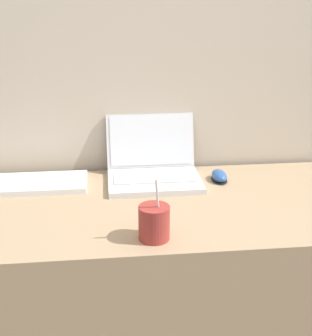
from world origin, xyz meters
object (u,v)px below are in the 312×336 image
Objects in this scene: drink_cup at (154,222)px; external_keyboard at (24,184)px; computer_mouse at (219,176)px; laptop at (153,167)px.

drink_cup reaches higher than external_keyboard.
computer_mouse reaches higher than external_keyboard.
laptop reaches higher than drink_cup.
laptop is at bearing 84.43° from drink_cup.
computer_mouse is 0.67m from external_keyboard.
external_keyboard is (-0.67, 0.02, -0.01)m from computer_mouse.
drink_cup is at bearing -124.88° from computer_mouse.
drink_cup is 0.43× the size of external_keyboard.
laptop is at bearing 170.48° from computer_mouse.
external_keyboard is at bearing -176.97° from laptop.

